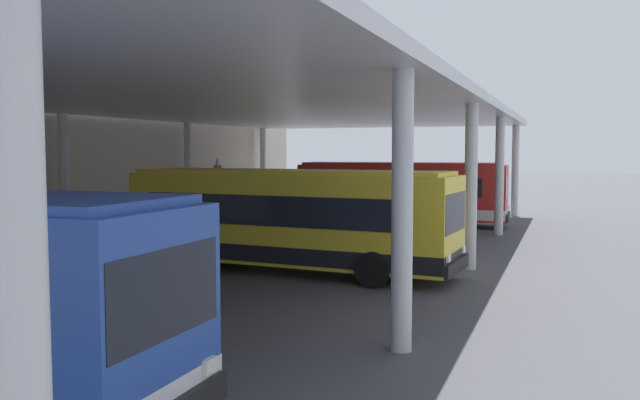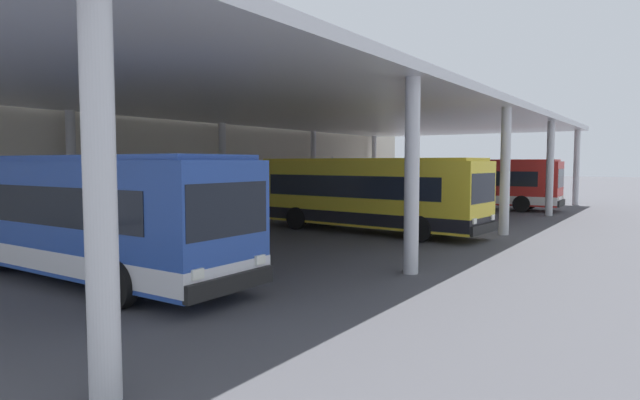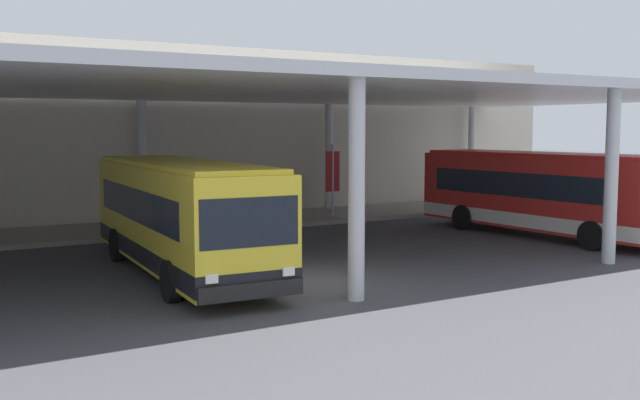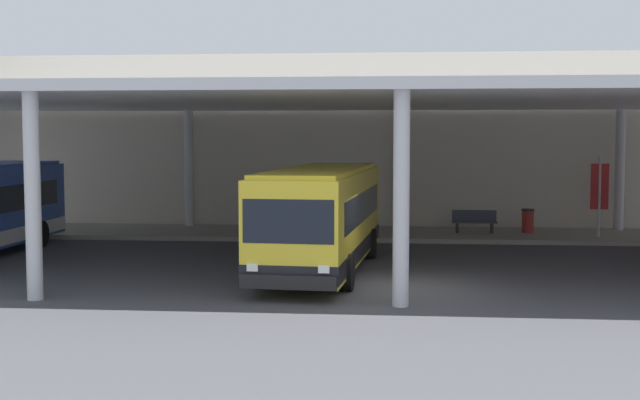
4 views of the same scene
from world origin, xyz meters
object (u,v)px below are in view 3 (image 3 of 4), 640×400
Objects in this scene: bus_middle_bay at (541,193)px; bench_waiting at (227,209)px; banner_sign at (333,175)px; bus_second_bay at (181,215)px; trash_bin at (270,205)px.

bus_middle_bay is 5.89× the size of bench_waiting.
banner_sign is (4.76, -0.88, 1.32)m from bench_waiting.
bench_waiting is (-8.82, 9.23, -0.99)m from bus_middle_bay.
banner_sign is at bearing 115.94° from bus_middle_bay.
banner_sign is at bearing 38.80° from bus_second_bay.
trash_bin is (7.64, 9.32, -0.98)m from bus_second_bay.
banner_sign reaches higher than bus_middle_bay.
trash_bin is (2.18, 0.23, 0.01)m from bench_waiting.
bus_second_bay reaches higher than trash_bin.
trash_bin is at bearing 156.84° from banner_sign.
bus_second_bay is 1.01× the size of bus_middle_bay.
bench_waiting is 2.19m from trash_bin.
bus_second_bay is 10.66m from bench_waiting.
bus_second_bay is 14.29m from bus_middle_bay.
banner_sign is at bearing -23.16° from trash_bin.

